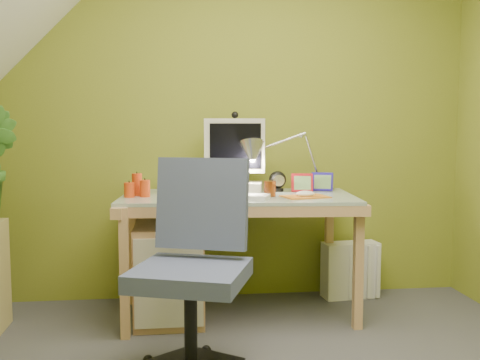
{
  "coord_description": "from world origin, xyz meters",
  "views": [
    {
      "loc": [
        -0.36,
        -2.14,
        1.16
      ],
      "look_at": [
        0.0,
        1.0,
        0.85
      ],
      "focal_mm": 42.0,
      "sensor_mm": 36.0,
      "label": 1
    }
  ],
  "objects": [
    {
      "name": "amber_tumbler",
      "position": [
        0.19,
        1.1,
        0.79
      ],
      "size": [
        0.08,
        0.08,
        0.09
      ],
      "primitive_type": "cylinder",
      "rotation": [
        0.0,
        0.0,
        -0.11
      ],
      "color": "#984416",
      "rests_on": "desk"
    },
    {
      "name": "photo_frame_green",
      "position": [
        -0.39,
        1.32,
        0.8
      ],
      "size": [
        0.14,
        0.04,
        0.12
      ],
      "primitive_type": "cube",
      "rotation": [
        0.0,
        0.0,
        0.11
      ],
      "color": "#BDDA96",
      "rests_on": "desk"
    },
    {
      "name": "task_chair",
      "position": [
        -0.3,
        0.36,
        0.5
      ],
      "size": [
        0.71,
        0.71,
        1.0
      ],
      "primitive_type": null,
      "rotation": [
        0.0,
        0.0,
        -0.33
      ],
      "color": "#444C6F",
      "rests_on": "floor"
    },
    {
      "name": "radiator",
      "position": [
        0.8,
        1.46,
        0.19
      ],
      "size": [
        0.39,
        0.19,
        0.37
      ],
      "primitive_type": "cube",
      "rotation": [
        0.0,
        0.0,
        0.12
      ],
      "color": "silver",
      "rests_on": "floor"
    },
    {
      "name": "mousepad",
      "position": [
        0.39,
        1.04,
        0.74
      ],
      "size": [
        0.29,
        0.24,
        0.01
      ],
      "primitive_type": "cube",
      "rotation": [
        0.0,
        0.0,
        0.24
      ],
      "color": "#BA6A1D",
      "rests_on": "desk"
    },
    {
      "name": "photo_frame_blue",
      "position": [
        0.57,
        1.34,
        0.8
      ],
      "size": [
        0.13,
        0.07,
        0.12
      ],
      "primitive_type": "cube",
      "rotation": [
        0.0,
        0.0,
        -0.35
      ],
      "color": "#21169A",
      "rests_on": "desk"
    },
    {
      "name": "monitor",
      "position": [
        0.01,
        1.36,
        0.99
      ],
      "size": [
        0.4,
        0.28,
        0.5
      ],
      "primitive_type": null,
      "rotation": [
        0.0,
        0.0,
        -0.2
      ],
      "color": "beige",
      "rests_on": "desk"
    },
    {
      "name": "speaker_right",
      "position": [
        0.28,
        1.34,
        0.81
      ],
      "size": [
        0.12,
        0.12,
        0.13
      ],
      "primitive_type": null,
      "rotation": [
        0.0,
        0.0,
        -0.11
      ],
      "color": "black",
      "rests_on": "desk"
    },
    {
      "name": "desk_lamp",
      "position": [
        0.46,
        1.36,
        1.01
      ],
      "size": [
        0.54,
        0.32,
        0.54
      ],
      "primitive_type": null,
      "rotation": [
        0.0,
        0.0,
        0.22
      ],
      "color": "#B3B3B8",
      "rests_on": "desk"
    },
    {
      "name": "desk",
      "position": [
        0.01,
        1.18,
        0.37
      ],
      "size": [
        1.43,
        0.79,
        0.74
      ],
      "primitive_type": null,
      "rotation": [
        0.0,
        0.0,
        -0.07
      ],
      "color": "tan",
      "rests_on": "floor"
    },
    {
      "name": "wall_back",
      "position": [
        0.0,
        1.6,
        1.2
      ],
      "size": [
        3.2,
        0.01,
        2.4
      ],
      "primitive_type": "cube",
      "color": "olive",
      "rests_on": "floor"
    },
    {
      "name": "candle_cluster",
      "position": [
        -0.59,
        1.19,
        0.81
      ],
      "size": [
        0.19,
        0.17,
        0.13
      ],
      "primitive_type": null,
      "rotation": [
        0.0,
        0.0,
        -0.09
      ],
      "color": "red",
      "rests_on": "desk"
    },
    {
      "name": "keyboard",
      "position": [
        -0.07,
        1.04,
        0.75
      ],
      "size": [
        0.5,
        0.31,
        0.02
      ],
      "primitive_type": "cube",
      "rotation": [
        0.0,
        0.0,
        -0.36
      ],
      "color": "silver",
      "rests_on": "desk"
    },
    {
      "name": "photo_frame_red",
      "position": [
        0.43,
        1.3,
        0.8
      ],
      "size": [
        0.14,
        0.04,
        0.12
      ],
      "primitive_type": "cube",
      "rotation": [
        0.0,
        0.0,
        -0.16
      ],
      "color": "#A8111A",
      "rests_on": "desk"
    },
    {
      "name": "speaker_left",
      "position": [
        -0.26,
        1.34,
        0.8
      ],
      "size": [
        0.11,
        0.11,
        0.12
      ],
      "primitive_type": null,
      "rotation": [
        0.0,
        0.0,
        -0.16
      ],
      "color": "black",
      "rests_on": "desk"
    },
    {
      "name": "mouse",
      "position": [
        0.39,
        1.04,
        0.76
      ],
      "size": [
        0.12,
        0.09,
        0.04
      ],
      "primitive_type": "ellipsoid",
      "rotation": [
        0.0,
        0.0,
        0.15
      ],
      "color": "white",
      "rests_on": "mousepad"
    }
  ]
}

